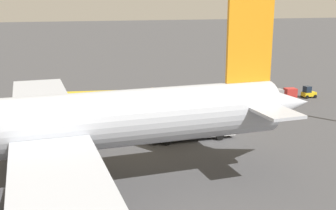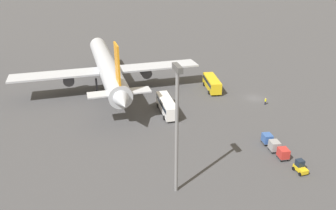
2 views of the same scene
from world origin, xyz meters
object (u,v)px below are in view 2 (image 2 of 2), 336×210
airplane (107,67)px  worker_person (265,101)px  cargo_cart_red (283,153)px  shuttle_bus_near (212,83)px  baggage_tug (300,167)px  shuttle_bus_far (167,105)px  cargo_cart_blue (267,138)px  cargo_cart_grey (274,146)px

airplane → worker_person: size_ratio=32.05×
worker_person → cargo_cart_red: cargo_cart_red is taller
shuttle_bus_near → airplane: bearing=82.9°
cargo_cart_red → worker_person: bearing=-23.7°
shuttle_bus_near → baggage_tug: size_ratio=4.32×
airplane → shuttle_bus_far: size_ratio=5.02×
airplane → shuttle_bus_near: bearing=-107.3°
airplane → cargo_cart_blue: bearing=-146.4°
baggage_tug → cargo_cart_blue: baggage_tug is taller
airplane → cargo_cart_blue: 45.59m
cargo_cart_red → cargo_cart_grey: (2.70, 0.08, 0.00)m
shuttle_bus_near → cargo_cart_red: 34.87m
airplane → cargo_cart_blue: size_ratio=25.60×
shuttle_bus_near → shuttle_bus_far: shuttle_bus_near is taller
airplane → cargo_cart_blue: airplane is taller
cargo_cart_grey → shuttle_bus_near: bearing=-1.9°
baggage_tug → cargo_cart_red: size_ratio=1.12×
airplane → shuttle_bus_far: 22.21m
shuttle_bus_far → cargo_cart_blue: bearing=-139.5°
airplane → cargo_cart_red: 50.07m
cargo_cart_blue → airplane: bearing=34.8°
shuttle_bus_near → worker_person: shuttle_bus_near is taller
cargo_cart_red → cargo_cart_blue: 5.40m
shuttle_bus_far → worker_person: 24.34m
baggage_tug → cargo_cart_red: bearing=6.3°
worker_person → shuttle_bus_near: bearing=33.9°
baggage_tug → cargo_cart_grey: size_ratio=1.12×
shuttle_bus_near → baggage_tug: (-38.90, 0.44, -1.05)m
shuttle_bus_near → cargo_cart_blue: (-29.44, 0.95, -0.80)m
airplane → baggage_tug: (-46.65, -26.35, -5.48)m
shuttle_bus_far → baggage_tug: bearing=-149.4°
worker_person → cargo_cart_blue: cargo_cart_blue is taller
cargo_cart_blue → shuttle_bus_far: bearing=38.3°
shuttle_bus_far → cargo_cart_red: shuttle_bus_far is taller
airplane → shuttle_bus_near: (-7.75, -26.79, -4.43)m
shuttle_bus_far → baggage_tug: size_ratio=4.57×
shuttle_bus_near → cargo_cart_grey: size_ratio=4.83×
baggage_tug → worker_person: bearing=-20.8°
airplane → shuttle_bus_far: (-18.66, -11.19, -4.45)m
airplane → shuttle_bus_near: 28.24m
airplane → shuttle_bus_far: airplane is taller
baggage_tug → cargo_cart_blue: bearing=1.5°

